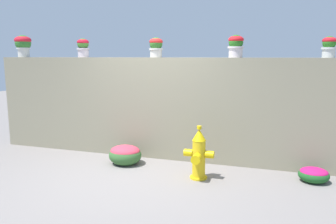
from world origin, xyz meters
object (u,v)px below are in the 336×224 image
object	(u,v)px
potted_plant_3	(236,45)
potted_plant_4	(329,45)
fire_hydrant	(199,155)
flower_bush_right	(314,174)
flower_bush_left	(125,154)
potted_plant_1	(83,46)
potted_plant_2	(156,46)
potted_plant_0	(23,44)

from	to	relation	value
potted_plant_3	potted_plant_4	distance (m)	1.44
potted_plant_4	fire_hydrant	distance (m)	2.67
fire_hydrant	flower_bush_right	size ratio (longest dim) A/B	1.85
potted_plant_4	flower_bush_right	distance (m)	2.02
flower_bush_left	potted_plant_1	bearing A→B (deg)	152.31
potted_plant_4	potted_plant_3	bearing A→B (deg)	-178.85
flower_bush_right	potted_plant_2	bearing A→B (deg)	169.53
potted_plant_0	fire_hydrant	world-z (taller)	potted_plant_0
potted_plant_0	flower_bush_right	xyz separation A→B (m)	(5.66, -0.52, -2.03)
potted_plant_1	flower_bush_right	size ratio (longest dim) A/B	0.80
flower_bush_left	flower_bush_right	size ratio (longest dim) A/B	1.29
potted_plant_0	flower_bush_right	bearing A→B (deg)	-5.23
potted_plant_0	potted_plant_2	bearing A→B (deg)	-0.30
potted_plant_3	flower_bush_right	distance (m)	2.41
potted_plant_1	potted_plant_2	xyz separation A→B (m)	(1.51, 0.01, -0.00)
flower_bush_left	potted_plant_2	bearing A→B (deg)	57.67
potted_plant_0	flower_bush_right	size ratio (longest dim) A/B	0.99
potted_plant_1	potted_plant_3	bearing A→B (deg)	0.33
potted_plant_1	flower_bush_left	size ratio (longest dim) A/B	0.62
potted_plant_2	potted_plant_3	xyz separation A→B (m)	(1.43, 0.01, 0.01)
potted_plant_1	fire_hydrant	size ratio (longest dim) A/B	0.43
potted_plant_3	potted_plant_4	bearing A→B (deg)	1.15
potted_plant_4	fire_hydrant	size ratio (longest dim) A/B	0.40
potted_plant_1	potted_plant_2	distance (m)	1.51
flower_bush_left	potted_plant_0	bearing A→B (deg)	166.51
potted_plant_2	flower_bush_right	xyz separation A→B (m)	(2.72, -0.50, -1.96)
potted_plant_1	potted_plant_4	bearing A→B (deg)	0.60
potted_plant_2	flower_bush_left	xyz separation A→B (m)	(-0.38, -0.60, -1.89)
fire_hydrant	flower_bush_left	size ratio (longest dim) A/B	1.43
potted_plant_1	flower_bush_right	distance (m)	4.69
potted_plant_4	potted_plant_2	bearing A→B (deg)	-179.25
flower_bush_right	potted_plant_4	bearing A→B (deg)	75.01
potted_plant_2	fire_hydrant	world-z (taller)	potted_plant_2
potted_plant_2	fire_hydrant	bearing A→B (deg)	-41.62
potted_plant_0	flower_bush_left	xyz separation A→B (m)	(2.56, -0.62, -1.96)
potted_plant_1	potted_plant_0	bearing A→B (deg)	179.05
potted_plant_2	flower_bush_right	distance (m)	3.39
potted_plant_2	potted_plant_3	distance (m)	1.43
potted_plant_2	flower_bush_right	world-z (taller)	potted_plant_2
potted_plant_2	potted_plant_3	world-z (taller)	potted_plant_3
potted_plant_3	fire_hydrant	world-z (taller)	potted_plant_3
potted_plant_1	flower_bush_left	world-z (taller)	potted_plant_1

